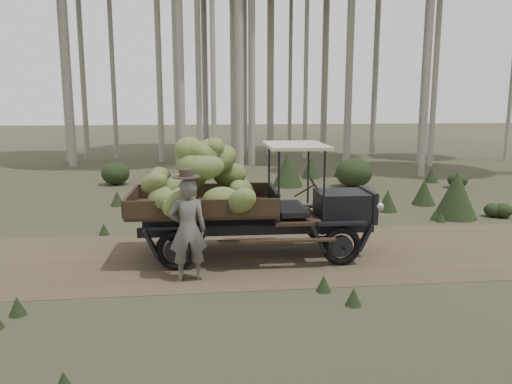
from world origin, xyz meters
TOP-DOWN VIEW (x-y plane):
  - ground at (0.00, 0.00)m, footprint 120.00×120.00m
  - dirt_track at (0.00, 0.00)m, footprint 70.00×4.00m
  - banana_truck at (-0.52, 0.03)m, footprint 5.28×2.52m
  - farmer at (-1.27, -1.29)m, footprint 0.74×0.56m
  - undergrowth at (2.02, 2.31)m, footprint 21.38×23.56m

SIDE VIEW (x-z plane):
  - ground at x=0.00m, z-range 0.00..0.00m
  - dirt_track at x=0.00m, z-range 0.00..0.01m
  - undergrowth at x=2.02m, z-range -0.14..1.19m
  - farmer at x=-1.27m, z-range -0.06..2.02m
  - banana_truck at x=-0.52m, z-range 0.19..2.79m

